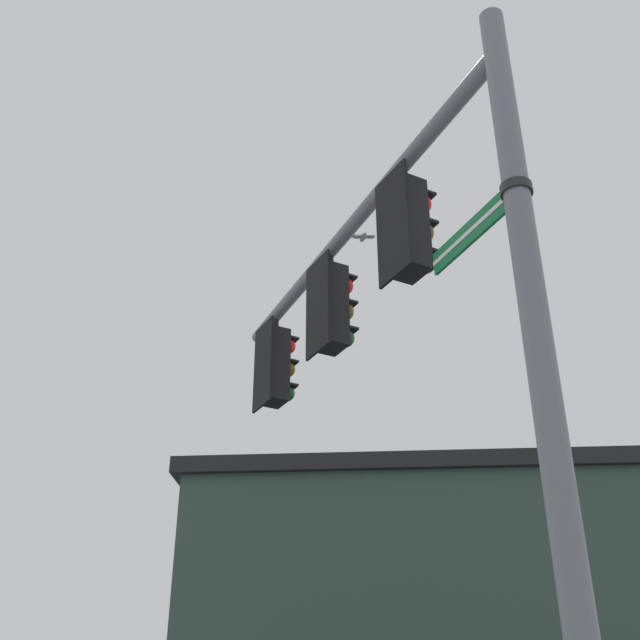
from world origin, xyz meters
The scene contains 7 objects.
signal_pole centered at (0.00, 0.00, 3.87)m, with size 0.21×0.21×7.75m, color slate.
mast_arm centered at (-2.96, 0.19, 7.28)m, with size 0.17×0.17×5.94m, color slate.
traffic_light_nearest_pole centered at (-1.63, 0.13, 6.49)m, with size 0.54×0.49×1.31m.
traffic_light_mid_inner centered at (-3.40, 0.24, 6.49)m, with size 0.54×0.49×1.31m.
traffic_light_mid_outer centered at (-5.17, 0.36, 6.49)m, with size 0.54×0.49×1.31m.
street_name_sign centered at (-0.39, 0.02, 5.81)m, with size 1.32×0.25×0.22m.
bird_flying centered at (-5.21, 1.82, 9.09)m, with size 0.26×0.38×0.09m.
Camera 1 is at (3.67, -3.70, 1.97)m, focal length 44.69 mm.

